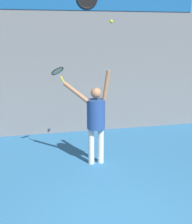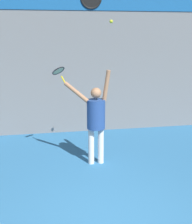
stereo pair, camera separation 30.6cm
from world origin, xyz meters
The scene contains 4 objects.
back_wall centered at (0.00, 4.89, 2.50)m, with size 18.00×0.10×5.00m.
tennis_player centered at (0.25, 2.45, 1.08)m, with size 0.99×0.61×2.09m.
tennis_racket centered at (-0.48, 2.94, 2.02)m, with size 0.39×0.39×0.37m.
tennis_ball centered at (0.54, 2.32, 3.06)m, with size 0.07×0.07×0.07m.
Camera 1 is at (-1.23, -3.91, 2.83)m, focal length 50.00 mm.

